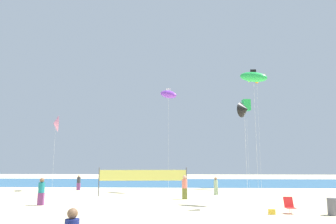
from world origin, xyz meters
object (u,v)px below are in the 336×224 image
(volleyball_net, at_px, (143,176))
(kite_black_delta, at_px, (244,110))
(trash_barrel, at_px, (333,207))
(kite_pink_delta, at_px, (56,124))
(beachgoer_charcoal_shirt, at_px, (79,182))
(beach_handbag, at_px, (272,212))
(kite_violet_inflatable, at_px, (168,94))
(beachgoer_teal_shirt, at_px, (41,191))
(beachgoer_sage_shirt, at_px, (216,185))
(kite_green_inflatable, at_px, (253,77))
(kite_lime_tube, at_px, (257,78))
(beachgoer_coral_shirt, at_px, (185,186))
(folding_beach_chair, at_px, (289,205))
(kite_green_box, at_px, (246,105))

(volleyball_net, distance_m, kite_black_delta, 11.41)
(trash_barrel, bearing_deg, kite_pink_delta, 146.40)
(kite_black_delta, bearing_deg, beachgoer_charcoal_shirt, 138.82)
(beachgoer_charcoal_shirt, bearing_deg, beach_handbag, 81.87)
(beach_handbag, relative_size, kite_violet_inflatable, 0.03)
(beachgoer_charcoal_shirt, distance_m, beachgoer_teal_shirt, 11.74)
(volleyball_net, relative_size, kite_violet_inflatable, 0.73)
(beachgoer_sage_shirt, bearing_deg, volleyball_net, 20.09)
(kite_green_inflatable, distance_m, kite_pink_delta, 21.01)
(beachgoer_teal_shirt, xyz_separation_m, kite_lime_tube, (17.83, 13.85, 11.25))
(beachgoer_sage_shirt, xyz_separation_m, beach_handbag, (1.96, -10.63, -0.68))
(beachgoer_coral_shirt, height_order, kite_lime_tube, kite_lime_tube)
(volleyball_net, xyz_separation_m, kite_black_delta, (7.37, -7.46, 4.50))
(kite_lime_tube, bearing_deg, beachgoer_sage_shirt, -130.93)
(beachgoer_sage_shirt, height_order, folding_beach_chair, beachgoer_sage_shirt)
(beachgoer_teal_shirt, relative_size, kite_violet_inflatable, 0.17)
(beach_handbag, xyz_separation_m, kite_pink_delta, (-18.14, 14.07, 6.69))
(volleyball_net, xyz_separation_m, kite_pink_delta, (-9.86, 4.74, 5.21))
(beachgoer_teal_shirt, distance_m, trash_barrel, 17.83)
(kite_violet_inflatable, height_order, kite_green_inflatable, kite_violet_inflatable)
(kite_pink_delta, bearing_deg, beachgoer_charcoal_shirt, 15.67)
(beachgoer_coral_shirt, xyz_separation_m, kite_lime_tube, (8.25, 9.80, 11.23))
(beachgoer_charcoal_shirt, relative_size, kite_violet_inflatable, 0.16)
(beachgoer_teal_shirt, relative_size, kite_green_inflatable, 0.19)
(kite_black_delta, bearing_deg, beachgoer_coral_shirt, 125.87)
(folding_beach_chair, xyz_separation_m, kite_green_box, (1.51, 18.37, 9.01))
(kite_black_delta, bearing_deg, beachgoer_sage_shirt, 96.87)
(kite_black_delta, bearing_deg, kite_green_box, 78.26)
(beachgoer_coral_shirt, distance_m, kite_lime_tube, 17.04)
(trash_barrel, bearing_deg, beach_handbag, 177.95)
(kite_pink_delta, height_order, kite_lime_tube, kite_lime_tube)
(beachgoer_charcoal_shirt, height_order, kite_green_inflatable, kite_green_inflatable)
(folding_beach_chair, bearing_deg, kite_pink_delta, 150.64)
(trash_barrel, distance_m, kite_pink_delta, 26.42)
(beachgoer_teal_shirt, distance_m, kite_green_inflatable, 16.63)
(beachgoer_charcoal_shirt, xyz_separation_m, beachgoer_teal_shirt, (1.34, -11.67, 0.10))
(beachgoer_teal_shirt, bearing_deg, folding_beach_chair, 9.63)
(kite_green_box, bearing_deg, kite_pink_delta, -167.13)
(beachgoer_sage_shirt, distance_m, kite_lime_tube, 14.13)
(beachgoer_sage_shirt, height_order, beach_handbag, beachgoer_sage_shirt)
(kite_lime_tube, bearing_deg, folding_beach_chair, -98.31)
(kite_lime_tube, bearing_deg, trash_barrel, -91.02)
(volleyball_net, bearing_deg, beachgoer_charcoal_shirt, 143.61)
(beachgoer_teal_shirt, xyz_separation_m, folding_beach_chair, (15.42, -2.65, -0.49))
(beachgoer_charcoal_shirt, bearing_deg, folding_beach_chair, 84.69)
(beachgoer_charcoal_shirt, xyz_separation_m, beachgoer_coral_shirt, (10.93, -7.62, 0.12))
(beachgoer_charcoal_shirt, relative_size, trash_barrel, 1.75)
(kite_green_inflatable, height_order, kite_lime_tube, kite_lime_tube)
(kite_black_delta, distance_m, kite_lime_tube, 16.85)
(kite_violet_inflatable, relative_size, kite_black_delta, 1.55)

